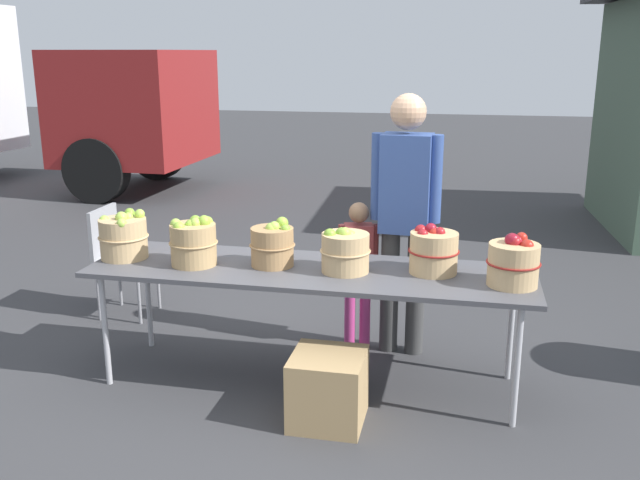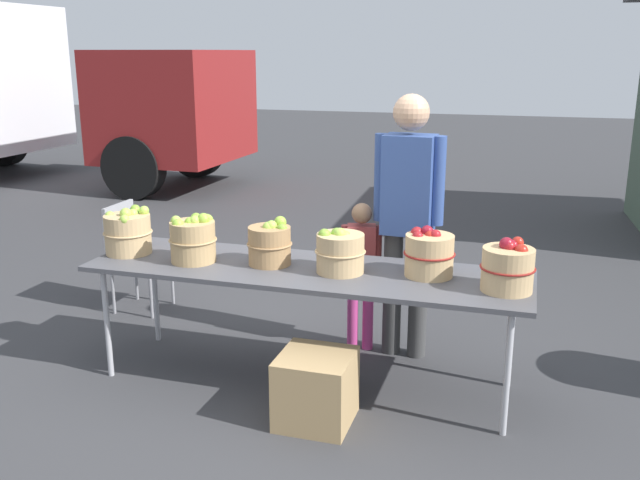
# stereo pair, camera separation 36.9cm
# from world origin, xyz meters

# --- Properties ---
(ground_plane) EXTENTS (40.00, 40.00, 0.00)m
(ground_plane) POSITION_xyz_m (0.00, 0.00, 0.00)
(ground_plane) COLOR #38383A
(market_table) EXTENTS (2.70, 0.76, 0.75)m
(market_table) POSITION_xyz_m (0.00, 0.00, 0.71)
(market_table) COLOR #4C4C51
(market_table) RESTS_ON ground
(apple_basket_green_0) EXTENTS (0.32, 0.32, 0.31)m
(apple_basket_green_0) POSITION_xyz_m (-1.21, -0.02, 0.89)
(apple_basket_green_0) COLOR tan
(apple_basket_green_0) RESTS_ON market_table
(apple_basket_green_1) EXTENTS (0.30, 0.30, 0.31)m
(apple_basket_green_1) POSITION_xyz_m (-0.72, -0.07, 0.89)
(apple_basket_green_1) COLOR tan
(apple_basket_green_1) RESTS_ON market_table
(apple_basket_green_2) EXTENTS (0.28, 0.28, 0.29)m
(apple_basket_green_2) POSITION_xyz_m (-0.24, 0.02, 0.88)
(apple_basket_green_2) COLOR #A87F51
(apple_basket_green_2) RESTS_ON market_table
(apple_basket_green_3) EXTENTS (0.30, 0.30, 0.27)m
(apple_basket_green_3) POSITION_xyz_m (0.22, -0.01, 0.88)
(apple_basket_green_3) COLOR tan
(apple_basket_green_3) RESTS_ON market_table
(apple_basket_red_0) EXTENTS (0.30, 0.30, 0.29)m
(apple_basket_red_0) POSITION_xyz_m (0.73, 0.08, 0.88)
(apple_basket_red_0) COLOR tan
(apple_basket_red_0) RESTS_ON market_table
(apple_basket_red_1) EXTENTS (0.30, 0.30, 0.30)m
(apple_basket_red_1) POSITION_xyz_m (1.19, -0.06, 0.88)
(apple_basket_red_1) COLOR tan
(apple_basket_red_1) RESTS_ON market_table
(vendor_adult) EXTENTS (0.47, 0.25, 1.77)m
(vendor_adult) POSITION_xyz_m (0.52, 0.59, 1.04)
(vendor_adult) COLOR #3F3F3F
(vendor_adult) RESTS_ON ground
(child_customer) EXTENTS (0.27, 0.18, 1.05)m
(child_customer) POSITION_xyz_m (0.21, 0.58, 0.62)
(child_customer) COLOR #CC3F8C
(child_customer) RESTS_ON ground
(folding_chair) EXTENTS (0.40, 0.40, 0.86)m
(folding_chair) POSITION_xyz_m (-1.73, 0.84, 0.51)
(folding_chair) COLOR #99999E
(folding_chair) RESTS_ON ground
(produce_crate) EXTENTS (0.40, 0.40, 0.40)m
(produce_crate) POSITION_xyz_m (0.21, -0.46, 0.20)
(produce_crate) COLOR tan
(produce_crate) RESTS_ON ground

